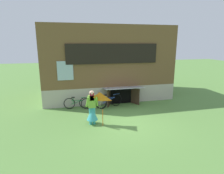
% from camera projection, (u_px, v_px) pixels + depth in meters
% --- Properties ---
extents(ground_plane, '(60.00, 60.00, 0.00)m').
position_uv_depth(ground_plane, '(127.00, 123.00, 9.12)').
color(ground_plane, '#56843D').
extents(log_house, '(8.47, 5.55, 4.87)m').
position_uv_depth(log_house, '(106.00, 62.00, 13.49)').
color(log_house, '#ADA393').
rests_on(log_house, ground_plane).
extents(person, '(0.61, 0.53, 1.66)m').
position_uv_depth(person, '(92.00, 110.00, 8.82)').
color(person, teal).
rests_on(person, ground_plane).
extents(kite, '(0.86, 0.76, 1.62)m').
position_uv_depth(kite, '(100.00, 100.00, 8.31)').
color(kite, orange).
rests_on(kite, ground_plane).
extents(bicycle_blue, '(1.72, 0.51, 0.80)m').
position_uv_depth(bicycle_blue, '(109.00, 101.00, 11.25)').
color(bicycle_blue, black).
rests_on(bicycle_blue, ground_plane).
extents(bicycle_silver, '(1.50, 0.35, 0.70)m').
position_uv_depth(bicycle_silver, '(94.00, 103.00, 10.96)').
color(bicycle_silver, black).
rests_on(bicycle_silver, ground_plane).
extents(bicycle_green, '(1.56, 0.17, 0.71)m').
position_uv_depth(bicycle_green, '(77.00, 103.00, 11.03)').
color(bicycle_green, black).
rests_on(bicycle_green, ground_plane).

